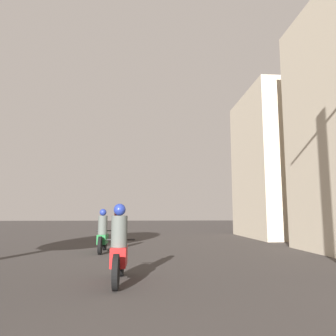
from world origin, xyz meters
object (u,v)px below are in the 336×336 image
motorcycle_red (119,250)px  motorcycle_green (103,235)px  motorcycle_yellow (117,227)px  building_right_far (279,165)px

motorcycle_red → motorcycle_green: size_ratio=1.06×
motorcycle_red → motorcycle_yellow: motorcycle_yellow is taller
motorcycle_red → motorcycle_green: (-0.96, 5.11, -0.03)m
motorcycle_red → building_right_far: 14.64m
motorcycle_red → motorcycle_yellow: size_ratio=1.02×
motorcycle_red → motorcycle_green: 5.20m
motorcycle_green → motorcycle_red: bearing=-72.3°
motorcycle_red → motorcycle_green: motorcycle_red is taller
motorcycle_red → motorcycle_yellow: (-0.86, 10.13, 0.02)m
motorcycle_green → building_right_far: building_right_far is taller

